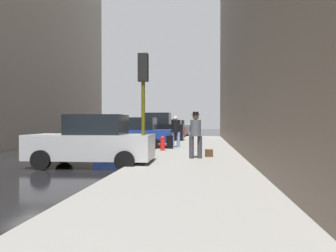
{
  "coord_description": "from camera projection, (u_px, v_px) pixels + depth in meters",
  "views": [
    {
      "loc": [
        6.48,
        -12.55,
        1.54
      ],
      "look_at": [
        4.59,
        4.36,
        1.33
      ],
      "focal_mm": 35.0,
      "sensor_mm": 36.0,
      "label": 1
    }
  ],
  "objects": [
    {
      "name": "parked_dark_green_sedan",
      "position": [
        176.0,
        127.0,
        44.31
      ],
      "size": [
        4.23,
        2.11,
        1.79
      ],
      "color": "#193828",
      "rests_on": "ground_plane"
    },
    {
      "name": "parked_gray_coupe",
      "position": [
        172.0,
        128.0,
        38.21
      ],
      "size": [
        4.24,
        2.13,
        1.79
      ],
      "color": "slate",
      "rests_on": "ground_plane"
    },
    {
      "name": "ground_plane",
      "position": [
        43.0,
        160.0,
        13.21
      ],
      "size": [
        120.0,
        120.0,
        0.0
      ],
      "primitive_type": "plane",
      "color": "black"
    },
    {
      "name": "parked_blue_sedan",
      "position": [
        135.0,
        134.0,
        18.23
      ],
      "size": [
        4.21,
        2.08,
        1.79
      ],
      "color": "navy",
      "rests_on": "ground_plane"
    },
    {
      "name": "parked_red_hatchback",
      "position": [
        165.0,
        129.0,
        31.82
      ],
      "size": [
        4.24,
        2.14,
        1.79
      ],
      "color": "#B2191E",
      "rests_on": "ground_plane"
    },
    {
      "name": "fire_hydrant",
      "position": [
        163.0,
        143.0,
        15.91
      ],
      "size": [
        0.42,
        0.22,
        0.7
      ],
      "color": "red",
      "rests_on": "sidewalk"
    },
    {
      "name": "pedestrian_in_jeans",
      "position": [
        176.0,
        130.0,
        17.97
      ],
      "size": [
        0.5,
        0.4,
        1.71
      ],
      "color": "#728CB2",
      "rests_on": "sidewalk"
    },
    {
      "name": "parked_black_suv",
      "position": [
        155.0,
        129.0,
        25.31
      ],
      "size": [
        4.62,
        2.1,
        2.25
      ],
      "color": "black",
      "rests_on": "ground_plane"
    },
    {
      "name": "duffel_bag",
      "position": [
        209.0,
        153.0,
        13.15
      ],
      "size": [
        0.32,
        0.44,
        0.28
      ],
      "color": "#472D19",
      "rests_on": "sidewalk"
    },
    {
      "name": "rolling_suitcase",
      "position": [
        169.0,
        142.0,
        17.24
      ],
      "size": [
        0.44,
        0.61,
        1.04
      ],
      "color": "black",
      "rests_on": "sidewalk"
    },
    {
      "name": "sidewalk",
      "position": [
        192.0,
        160.0,
        12.54
      ],
      "size": [
        4.0,
        40.0,
        0.15
      ],
      "primitive_type": "cube",
      "color": "gray",
      "rests_on": "ground_plane"
    },
    {
      "name": "parked_silver_sedan",
      "position": [
        93.0,
        142.0,
        11.27
      ],
      "size": [
        4.25,
        2.15,
        1.79
      ],
      "color": "#B7BABF",
      "rests_on": "ground_plane"
    },
    {
      "name": "pedestrian_with_beanie",
      "position": [
        196.0,
        133.0,
        12.45
      ],
      "size": [
        0.53,
        0.49,
        1.78
      ],
      "color": "#333338",
      "rests_on": "sidewalk"
    },
    {
      "name": "traffic_light",
      "position": [
        143.0,
        84.0,
        10.59
      ],
      "size": [
        0.32,
        0.32,
        3.6
      ],
      "color": "#514C0F",
      "rests_on": "sidewalk"
    }
  ]
}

